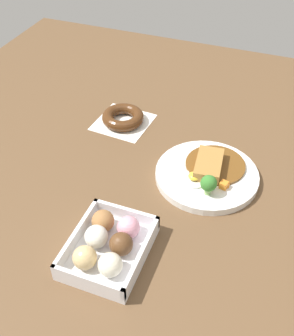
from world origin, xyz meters
The scene contains 4 objects.
ground_plane centered at (0.00, 0.00, 0.00)m, with size 1.60×1.60×0.00m, color brown.
curry_plate centered at (0.10, -0.08, 0.01)m, with size 0.24×0.24×0.07m.
donut_box centered at (-0.19, 0.05, 0.03)m, with size 0.19×0.15×0.06m.
chocolate_ring_donut centered at (0.24, 0.20, 0.02)m, with size 0.16×0.16×0.03m.
Camera 1 is at (-0.63, -0.20, 0.68)m, focal length 44.61 mm.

